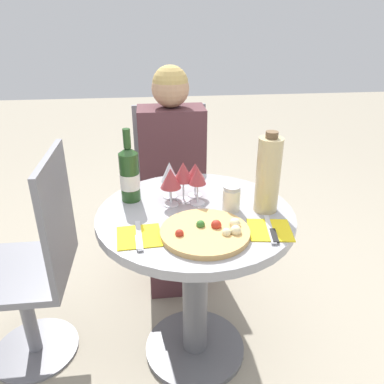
% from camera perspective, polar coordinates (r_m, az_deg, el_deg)
% --- Properties ---
extents(ground_plane, '(12.00, 12.00, 0.00)m').
position_cam_1_polar(ground_plane, '(1.91, 0.44, -22.75)').
color(ground_plane, '#9E937F').
rests_on(ground_plane, ground).
extents(dining_table, '(0.76, 0.76, 0.73)m').
position_cam_1_polar(dining_table, '(1.56, 0.50, -9.67)').
color(dining_table, slate).
rests_on(dining_table, ground_plane).
extents(chair_behind_diner, '(0.43, 0.43, 0.95)m').
position_cam_1_polar(chair_behind_diner, '(2.25, -3.03, 0.08)').
color(chair_behind_diner, slate).
rests_on(chair_behind_diner, ground_plane).
extents(seated_diner, '(0.36, 0.44, 1.20)m').
position_cam_1_polar(seated_diner, '(2.08, -2.81, 0.39)').
color(seated_diner, '#512D33').
rests_on(seated_diner, ground_plane).
extents(chair_empty_side, '(0.43, 0.43, 0.95)m').
position_cam_1_polar(chair_empty_side, '(1.73, -22.78, -10.73)').
color(chair_empty_side, slate).
rests_on(chair_empty_side, ground_plane).
extents(pizza_large, '(0.31, 0.31, 0.05)m').
position_cam_1_polar(pizza_large, '(1.30, 2.26, -6.07)').
color(pizza_large, tan).
rests_on(pizza_large, dining_table).
extents(wine_bottle, '(0.08, 0.08, 0.30)m').
position_cam_1_polar(wine_bottle, '(1.51, -9.50, 2.68)').
color(wine_bottle, '#23471E').
rests_on(wine_bottle, dining_table).
extents(tall_carafe, '(0.09, 0.09, 0.31)m').
position_cam_1_polar(tall_carafe, '(1.43, 11.53, 2.61)').
color(tall_carafe, tan).
rests_on(tall_carafe, dining_table).
extents(sugar_shaker, '(0.07, 0.07, 0.10)m').
position_cam_1_polar(sugar_shaker, '(1.45, 6.04, -0.98)').
color(sugar_shaker, silver).
rests_on(sugar_shaker, dining_table).
extents(wine_glass_back_right, '(0.08, 0.08, 0.14)m').
position_cam_1_polar(wine_glass_back_right, '(1.53, 0.49, 3.10)').
color(wine_glass_back_right, silver).
rests_on(wine_glass_back_right, dining_table).
extents(wine_glass_center, '(0.08, 0.08, 0.17)m').
position_cam_1_polar(wine_glass_center, '(1.49, -1.35, 3.03)').
color(wine_glass_center, silver).
rests_on(wine_glass_center, dining_table).
extents(wine_glass_front_right, '(0.07, 0.07, 0.16)m').
position_cam_1_polar(wine_glass_front_right, '(1.46, 0.84, 2.42)').
color(wine_glass_front_right, silver).
rests_on(wine_glass_front_right, dining_table).
extents(wine_glass_back_left, '(0.07, 0.07, 0.15)m').
position_cam_1_polar(wine_glass_back_left, '(1.52, -3.45, 2.98)').
color(wine_glass_back_left, silver).
rests_on(wine_glass_back_left, dining_table).
extents(wine_glass_front_left, '(0.08, 0.08, 0.15)m').
position_cam_1_polar(wine_glass_front_left, '(1.45, -3.28, 2.02)').
color(wine_glass_front_left, silver).
rests_on(wine_glass_front_left, dining_table).
extents(place_setting_left, '(0.16, 0.19, 0.01)m').
position_cam_1_polar(place_setting_left, '(1.30, -8.07, -6.75)').
color(place_setting_left, yellow).
rests_on(place_setting_left, dining_table).
extents(place_setting_right, '(0.17, 0.19, 0.01)m').
position_cam_1_polar(place_setting_right, '(1.35, 11.82, -5.71)').
color(place_setting_right, yellow).
rests_on(place_setting_right, dining_table).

